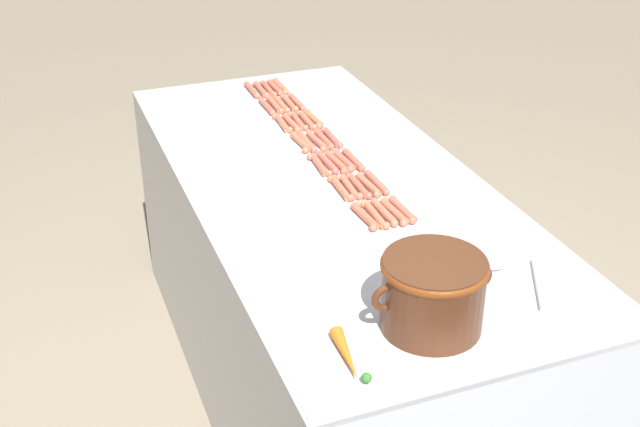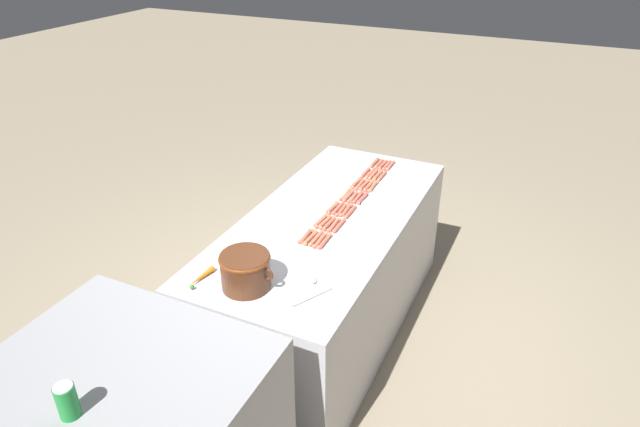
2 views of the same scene
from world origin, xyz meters
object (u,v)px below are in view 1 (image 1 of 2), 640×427
object	(u,v)px
hot_dog_19	(359,186)
hot_dog_27	(375,215)
hot_dog_21	(261,90)
hot_dog_28	(252,90)
hot_dog_18	(337,162)
hot_dog_31	(300,142)
hot_dog_0	(280,86)
hot_dog_20	(384,212)
hot_dog_30	(282,123)
hot_dog_15	(281,104)
hot_dog_32	(319,165)
hot_dog_8	(289,103)
hot_dog_13	(394,212)
hot_dog_23	(291,123)
hot_dog_29	(267,106)
hot_dog_1	(297,102)
bean_pot	(433,290)
carrot	(348,356)
hot_dog_5	(377,182)
hot_dog_11	(344,160)
hot_dog_12	(368,185)
hot_dog_17	(317,141)
hot_dog_10	(324,139)
hot_dog_14	(268,89)
hot_dog_6	(402,209)
hot_dog_9	(307,120)
hot_dog_26	(349,187)
hot_dog_4	(353,160)
hot_dog_16	(298,121)
hot_dog_25	(327,162)
hot_dog_2	(313,119)
serving_spoon	(506,271)
hot_dog_3	(332,137)
hot_dog_33	(340,188)
hot_dog_24	(307,142)

from	to	relation	value
hot_dog_19	hot_dog_27	distance (m)	0.18
hot_dog_21	hot_dog_28	bearing A→B (deg)	-17.32
hot_dog_18	hot_dog_31	size ratio (longest dim) A/B	1.00
hot_dog_0	hot_dog_20	bearing A→B (deg)	87.14
hot_dog_18	hot_dog_30	distance (m)	0.38
hot_dog_15	hot_dog_31	distance (m)	0.36
hot_dog_21	hot_dog_32	world-z (taller)	same
hot_dog_28	hot_dog_32	distance (m)	0.73
hot_dog_19	hot_dog_20	bearing A→B (deg)	90.69
hot_dog_8	hot_dog_13	xyz separation A→B (m)	(-0.00, 0.91, 0.00)
hot_dog_32	hot_dog_13	bearing A→B (deg)	103.73
hot_dog_27	hot_dog_32	size ratio (longest dim) A/B	1.00
hot_dog_23	hot_dog_29	distance (m)	0.19
hot_dog_1	bean_pot	xyz separation A→B (m)	(0.18, 1.42, 0.09)
hot_dog_13	hot_dog_32	bearing A→B (deg)	-76.27
hot_dog_29	carrot	distance (m)	1.50
hot_dog_5	hot_dog_32	bearing A→B (deg)	-56.08
hot_dog_11	hot_dog_5	bearing A→B (deg)	100.03
hot_dog_12	hot_dog_17	xyz separation A→B (m)	(0.03, -0.36, 0.00)
hot_dog_10	hot_dog_14	size ratio (longest dim) A/B	1.00
hot_dog_23	hot_dog_20	bearing A→B (deg)	92.31
hot_dog_6	hot_dog_30	size ratio (longest dim) A/B	1.00
hot_dog_32	hot_dog_8	bearing A→B (deg)	-99.13
hot_dog_9	hot_dog_14	size ratio (longest dim) A/B	1.00
hot_dog_31	hot_dog_30	bearing A→B (deg)	-89.39
hot_dog_28	hot_dog_26	bearing A→B (deg)	92.01
hot_dog_8	hot_dog_18	distance (m)	0.55
hot_dog_4	bean_pot	distance (m)	0.89
hot_dog_13	hot_dog_10	bearing A→B (deg)	-89.87
hot_dog_27	hot_dog_30	size ratio (longest dim) A/B	1.00
hot_dog_5	hot_dog_10	bearing A→B (deg)	-85.07
hot_dog_16	hot_dog_25	xyz separation A→B (m)	(0.03, 0.36, 0.00)
hot_dog_9	hot_dog_14	bearing A→B (deg)	-85.25
hot_dog_2	hot_dog_23	xyz separation A→B (m)	(0.09, 0.01, 0.00)
hot_dog_29	serving_spoon	bearing A→B (deg)	99.72
hot_dog_3	hot_dog_33	xyz separation A→B (m)	(0.12, 0.36, 0.00)
hot_dog_30	hot_dog_15	bearing A→B (deg)	-107.58
hot_dog_9	hot_dog_14	distance (m)	0.36
hot_dog_8	hot_dog_12	bearing A→B (deg)	90.11
hot_dog_4	hot_dog_30	xyz separation A→B (m)	(0.12, -0.37, 0.00)
hot_dog_16	hot_dog_5	bearing A→B (deg)	96.30
hot_dog_15	hot_dog_8	bearing A→B (deg)	-179.51
hot_dog_18	hot_dog_13	bearing A→B (deg)	94.52
hot_dog_6	bean_pot	xyz separation A→B (m)	(0.18, 0.51, 0.09)
hot_dog_23	hot_dog_31	distance (m)	0.17
hot_dog_3	hot_dog_25	size ratio (longest dim) A/B	1.00
hot_dog_3	hot_dog_27	distance (m)	0.56
hot_dog_25	carrot	size ratio (longest dim) A/B	0.88
hot_dog_26	hot_dog_33	distance (m)	0.03
hot_dog_9	hot_dog_24	size ratio (longest dim) A/B	1.00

